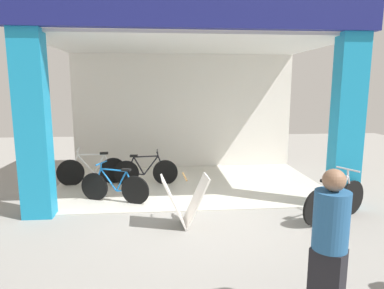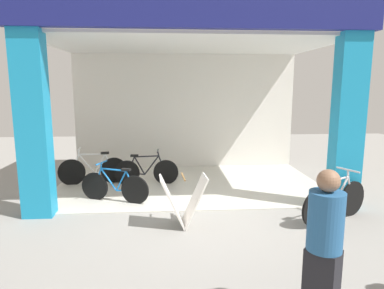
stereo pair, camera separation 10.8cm
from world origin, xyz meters
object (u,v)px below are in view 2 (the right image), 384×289
Objects in this scene: bicycle_parked_0 at (335,201)px; bicycle_inside_1 at (93,170)px; bicycle_inside_2 at (115,187)px; pedestrian_0 at (324,247)px; bicycle_inside_0 at (146,171)px; sandwich_board_sign at (183,201)px.

bicycle_inside_1 is at bearing 151.06° from bicycle_parked_0.
bicycle_inside_2 is 0.90× the size of pedestrian_0.
bicycle_inside_0 is at bearing 112.11° from pedestrian_0.
bicycle_inside_2 is 4.25m from bicycle_parked_0.
bicycle_inside_1 is at bearing 128.18° from sandwich_board_sign.
bicycle_inside_2 is 0.96× the size of bicycle_parked_0.
bicycle_inside_0 is 2.65m from sandwich_board_sign.
sandwich_board_sign is at bearing 116.53° from pedestrian_0.
bicycle_inside_1 is 5.46m from bicycle_parked_0.
pedestrian_0 is (-1.43, -2.54, 0.46)m from bicycle_parked_0.
pedestrian_0 is (2.63, -3.82, 0.49)m from bicycle_inside_2.
sandwich_board_sign is at bearing -179.68° from bicycle_parked_0.
bicycle_parked_0 is 2.69m from sandwich_board_sign.
bicycle_parked_0 reaches higher than bicycle_inside_1.
sandwich_board_sign reaches higher than bicycle_inside_2.
bicycle_inside_1 is 6.19m from pedestrian_0.
pedestrian_0 is (1.26, -2.53, 0.38)m from sandwich_board_sign.
bicycle_inside_0 is at bearing 65.21° from bicycle_inside_2.
bicycle_inside_2 is at bearing 136.56° from sandwich_board_sign.
sandwich_board_sign is 0.56× the size of pedestrian_0.
bicycle_inside_1 is at bearing 174.39° from bicycle_inside_0.
sandwich_board_sign is at bearing -72.62° from bicycle_inside_0.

